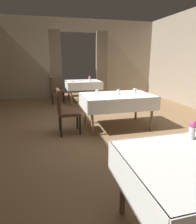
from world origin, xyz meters
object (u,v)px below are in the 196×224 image
(flower_vase_near, at_px, (192,129))
(glass_mid_a, at_px, (135,91))
(plate_far_b, at_px, (71,81))
(plate_mid_b, at_px, (111,92))
(glass_mid_d, at_px, (97,92))
(plate_far_c, at_px, (80,80))
(dining_table_mid, at_px, (117,98))
(chair_far_left, at_px, (55,89))
(glass_mid_c, at_px, (118,92))
(dining_table_far, at_px, (83,84))
(flower_vase_far, at_px, (90,78))
(chair_mid_left, at_px, (65,109))

(flower_vase_near, relative_size, glass_mid_a, 1.77)
(plate_far_b, bearing_deg, plate_mid_b, -76.13)
(glass_mid_d, relative_size, plate_far_c, 0.49)
(glass_mid_a, height_order, glass_mid_d, glass_mid_a)
(dining_table_mid, relative_size, plate_mid_b, 6.71)
(plate_mid_b, bearing_deg, chair_far_left, 115.19)
(chair_far_left, xyz_separation_m, glass_mid_c, (1.24, -2.85, 0.29))
(dining_table_far, bearing_deg, glass_mid_c, -85.14)
(dining_table_mid, xyz_separation_m, flower_vase_far, (-0.05, 2.66, 0.19))
(dining_table_mid, xyz_separation_m, glass_mid_a, (0.45, 0.08, 0.14))
(glass_mid_a, xyz_separation_m, flower_vase_far, (-0.50, 2.58, 0.05))
(glass_mid_d, relative_size, plate_far_b, 0.44)
(dining_table_far, distance_m, flower_vase_far, 0.35)
(dining_table_far, xyz_separation_m, plate_far_c, (-0.09, 0.08, 0.10))
(chair_mid_left, xyz_separation_m, plate_far_c, (0.83, 3.07, 0.24))
(flower_vase_near, bearing_deg, chair_far_left, 101.49)
(chair_mid_left, bearing_deg, glass_mid_c, 3.48)
(dining_table_far, xyz_separation_m, plate_far_b, (-0.43, -0.08, 0.10))
(chair_mid_left, distance_m, flower_vase_near, 2.63)
(dining_table_far, relative_size, flower_vase_near, 6.34)
(chair_far_left, relative_size, plate_mid_b, 4.04)
(dining_table_far, relative_size, glass_mid_a, 11.22)
(glass_mid_a, height_order, plate_mid_b, glass_mid_a)
(plate_far_b, bearing_deg, plate_far_c, 25.12)
(glass_mid_c, bearing_deg, glass_mid_a, 14.49)
(chair_far_left, relative_size, flower_vase_far, 5.00)
(plate_mid_b, bearing_deg, plate_far_c, 96.02)
(dining_table_far, xyz_separation_m, glass_mid_d, (-0.17, -2.66, 0.14))
(glass_mid_a, height_order, flower_vase_far, flower_vase_far)
(flower_vase_far, bearing_deg, flower_vase_near, -91.07)
(chair_mid_left, height_order, flower_vase_far, flower_vase_far)
(chair_far_left, height_order, glass_mid_a, chair_far_left)
(glass_mid_d, xyz_separation_m, plate_far_b, (-0.26, 2.59, -0.04))
(chair_far_left, relative_size, glass_mid_d, 10.17)
(dining_table_far, xyz_separation_m, glass_mid_c, (0.25, -2.92, 0.15))
(dining_table_mid, relative_size, flower_vase_near, 8.09)
(flower_vase_near, relative_size, plate_far_c, 1.02)
(glass_mid_a, relative_size, glass_mid_c, 0.92)
(dining_table_far, xyz_separation_m, plate_mid_b, (0.19, -2.59, 0.10))
(glass_mid_c, relative_size, glass_mid_d, 1.28)
(plate_far_b, bearing_deg, dining_table_far, 10.51)
(dining_table_far, relative_size, glass_mid_d, 13.24)
(dining_table_mid, relative_size, flower_vase_far, 8.29)
(chair_mid_left, distance_m, glass_mid_c, 1.21)
(glass_mid_a, xyz_separation_m, plate_far_b, (-1.11, 2.72, -0.05))
(plate_mid_b, height_order, flower_vase_far, flower_vase_far)
(chair_mid_left, height_order, plate_mid_b, chair_mid_left)
(flower_vase_near, bearing_deg, chair_mid_left, 112.84)
(chair_far_left, distance_m, plate_mid_b, 2.79)
(glass_mid_a, xyz_separation_m, plate_far_c, (-0.78, 2.88, -0.05))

